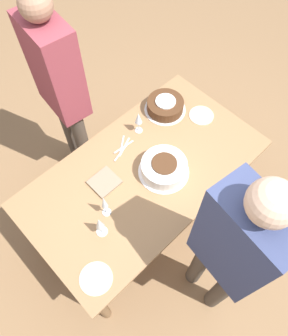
# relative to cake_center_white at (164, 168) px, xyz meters

# --- Properties ---
(ground_plane) EXTENTS (12.00, 12.00, 0.00)m
(ground_plane) POSITION_rel_cake_center_white_xyz_m (0.10, -0.09, -0.79)
(ground_plane) COLOR #8E6B47
(dining_table) EXTENTS (1.69, 0.94, 0.73)m
(dining_table) POSITION_rel_cake_center_white_xyz_m (0.10, -0.09, -0.15)
(dining_table) COLOR #9E754C
(dining_table) RESTS_ON ground_plane
(cake_center_white) EXTENTS (0.35, 0.35, 0.12)m
(cake_center_white) POSITION_rel_cake_center_white_xyz_m (0.00, 0.00, 0.00)
(cake_center_white) COLOR white
(cake_center_white) RESTS_ON dining_table
(cake_front_chocolate) EXTENTS (0.32, 0.32, 0.10)m
(cake_front_chocolate) POSITION_rel_cake_center_white_xyz_m (-0.40, -0.38, -0.01)
(cake_front_chocolate) COLOR white
(cake_front_chocolate) RESTS_ON dining_table
(wine_glass_near) EXTENTS (0.06, 0.06, 0.23)m
(wine_glass_near) POSITION_rel_cake_center_white_xyz_m (0.48, -0.04, 0.10)
(wine_glass_near) COLOR silver
(wine_glass_near) RESTS_ON dining_table
(wine_glass_far) EXTENTS (0.07, 0.07, 0.21)m
(wine_glass_far) POSITION_rel_cake_center_white_xyz_m (0.58, 0.03, 0.08)
(wine_glass_far) COLOR silver
(wine_glass_far) RESTS_ON dining_table
(wine_glass_extra) EXTENTS (0.06, 0.06, 0.20)m
(wine_glass_extra) POSITION_rel_cake_center_white_xyz_m (-0.12, -0.37, 0.09)
(wine_glass_extra) COLOR silver
(wine_glass_extra) RESTS_ON dining_table
(dessert_plate_left) EXTENTS (0.19, 0.19, 0.01)m
(dessert_plate_left) POSITION_rel_cake_center_white_xyz_m (-0.56, -0.14, -0.05)
(dessert_plate_left) COLOR beige
(dessert_plate_left) RESTS_ON dining_table
(dessert_plate_right) EXTENTS (0.20, 0.20, 0.01)m
(dessert_plate_right) POSITION_rel_cake_center_white_xyz_m (0.79, 0.22, -0.05)
(dessert_plate_right) COLOR beige
(dessert_plate_right) RESTS_ON dining_table
(fork_pile) EXTENTS (0.21, 0.13, 0.01)m
(fork_pile) POSITION_rel_cake_center_white_xyz_m (0.07, -0.34, -0.05)
(fork_pile) COLOR silver
(fork_pile) RESTS_ON dining_table
(napkin_stack) EXTENTS (0.18, 0.17, 0.02)m
(napkin_stack) POSITION_rel_cake_center_white_xyz_m (0.35, -0.22, -0.04)
(napkin_stack) COLOR gray
(napkin_stack) RESTS_ON dining_table
(person_cutting) EXTENTS (0.26, 0.42, 1.71)m
(person_cutting) POSITION_rel_cake_center_white_xyz_m (0.15, -0.87, 0.25)
(person_cutting) COLOR #4C4238
(person_cutting) RESTS_ON ground_plane
(person_watching) EXTENTS (0.27, 0.43, 1.72)m
(person_watching) POSITION_rel_cake_center_white_xyz_m (0.21, 0.67, 0.26)
(person_watching) COLOR #4C4238
(person_watching) RESTS_ON ground_plane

